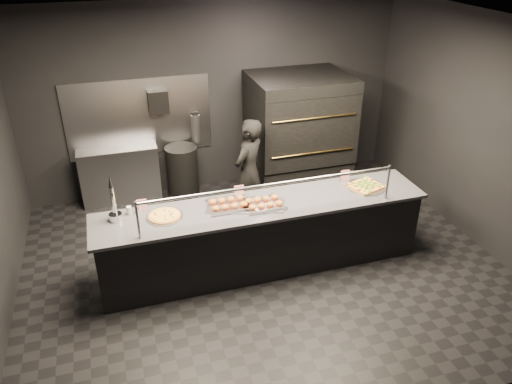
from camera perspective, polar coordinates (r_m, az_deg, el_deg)
room at (r=5.82m, az=0.49°, el=3.71°), size 6.04×6.00×3.00m
service_counter at (r=6.29m, az=0.79°, el=-5.02°), size 4.10×0.78×1.37m
pizza_oven at (r=8.02m, az=4.83°, el=6.61°), size 1.50×1.23×1.91m
prep_shelf at (r=8.09m, az=-15.25°, el=1.88°), size 1.20×0.35×0.90m
towel_dispenser at (r=7.79m, az=-11.13°, el=10.08°), size 0.30×0.20×0.35m
fire_extinguisher at (r=8.03m, az=-6.91°, el=7.26°), size 0.14×0.14×0.51m
beer_tap at (r=5.87m, az=-15.90°, el=-1.76°), size 0.15×0.21×0.57m
round_pizza at (r=5.88m, az=-10.39°, el=-2.71°), size 0.43×0.43×0.03m
slider_tray_a at (r=6.00m, az=-3.21°, el=-1.40°), size 0.59×0.51×0.08m
slider_tray_b at (r=6.01m, az=0.90°, el=-1.29°), size 0.58×0.50×0.08m
square_pizza at (r=6.58m, az=12.43°, el=0.66°), size 0.50×0.50×0.05m
condiment_jar at (r=6.01m, az=-14.02°, el=-2.04°), size 0.15×0.06×0.10m
tent_cards at (r=6.21m, az=-1.18°, el=0.22°), size 2.76×0.04×0.15m
trash_bin at (r=8.07m, az=-8.41°, el=2.32°), size 0.50×0.50×0.84m
worker at (r=7.14m, az=-0.83°, el=2.32°), size 0.69×0.66×1.58m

